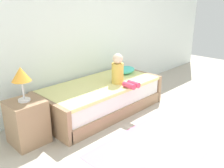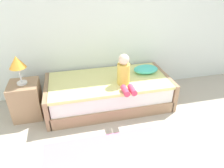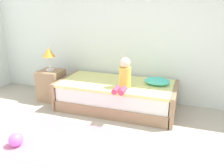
{
  "view_description": "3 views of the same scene",
  "coord_description": "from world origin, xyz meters",
  "px_view_note": "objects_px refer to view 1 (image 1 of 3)",
  "views": [
    {
      "loc": [
        -3.23,
        -0.76,
        1.82
      ],
      "look_at": [
        -0.68,
        1.75,
        0.55
      ],
      "focal_mm": 38.25,
      "sensor_mm": 36.0,
      "label": 1
    },
    {
      "loc": [
        -1.3,
        -0.88,
        2.11
      ],
      "look_at": [
        -0.68,
        1.75,
        0.55
      ],
      "focal_mm": 31.88,
      "sensor_mm": 36.0,
      "label": 2
    },
    {
      "loc": [
        0.51,
        -1.72,
        1.81
      ],
      "look_at": [
        -0.68,
        1.75,
        0.55
      ],
      "focal_mm": 37.1,
      "sensor_mm": 36.0,
      "label": 3
    }
  ],
  "objects_px": {
    "table_lamp": "(21,76)",
    "pillow": "(125,70)",
    "nightstand": "(27,122)",
    "child_figure": "(120,72)",
    "bed": "(102,97)"
  },
  "relations": [
    {
      "from": "nightstand",
      "to": "child_figure",
      "type": "bearing_deg",
      "value": -7.93
    },
    {
      "from": "bed",
      "to": "table_lamp",
      "type": "bearing_deg",
      "value": -179.49
    },
    {
      "from": "nightstand",
      "to": "pillow",
      "type": "relative_size",
      "value": 1.36
    },
    {
      "from": "child_figure",
      "to": "pillow",
      "type": "distance_m",
      "value": 0.61
    },
    {
      "from": "bed",
      "to": "pillow",
      "type": "xyz_separation_m",
      "value": [
        0.7,
        0.1,
        0.32
      ]
    },
    {
      "from": "bed",
      "to": "nightstand",
      "type": "xyz_separation_m",
      "value": [
        -1.35,
        -0.01,
        0.05
      ]
    },
    {
      "from": "bed",
      "to": "table_lamp",
      "type": "relative_size",
      "value": 4.69
    },
    {
      "from": "child_figure",
      "to": "table_lamp",
      "type": "bearing_deg",
      "value": 172.07
    },
    {
      "from": "table_lamp",
      "to": "pillow",
      "type": "relative_size",
      "value": 1.02
    },
    {
      "from": "table_lamp",
      "to": "pillow",
      "type": "height_order",
      "value": "table_lamp"
    },
    {
      "from": "table_lamp",
      "to": "child_figure",
      "type": "bearing_deg",
      "value": -7.93
    },
    {
      "from": "bed",
      "to": "nightstand",
      "type": "relative_size",
      "value": 3.52
    },
    {
      "from": "child_figure",
      "to": "pillow",
      "type": "height_order",
      "value": "child_figure"
    },
    {
      "from": "child_figure",
      "to": "pillow",
      "type": "bearing_deg",
      "value": 33.32
    },
    {
      "from": "nightstand",
      "to": "child_figure",
      "type": "distance_m",
      "value": 1.62
    }
  ]
}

